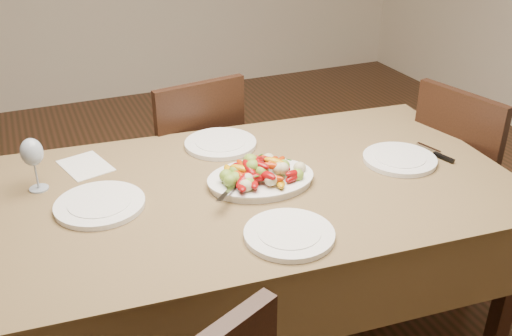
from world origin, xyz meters
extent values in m
plane|color=#361F10|center=(0.00, 0.00, 0.00)|extent=(6.00, 6.00, 0.00)
cube|color=brown|center=(-0.21, -0.16, 0.38)|extent=(1.92, 1.20, 0.76)
ellipsoid|color=white|center=(-0.20, -0.17, 0.77)|extent=(0.39, 0.31, 0.02)
cylinder|color=white|center=(-0.75, -0.11, 0.77)|extent=(0.30, 0.30, 0.02)
cylinder|color=white|center=(0.36, -0.22, 0.77)|extent=(0.28, 0.28, 0.02)
cylinder|color=white|center=(-0.22, 0.18, 0.77)|extent=(0.29, 0.29, 0.02)
cylinder|color=white|center=(-0.25, -0.51, 0.77)|extent=(0.28, 0.28, 0.02)
cube|color=silver|center=(-0.75, 0.22, 0.76)|extent=(0.20, 0.24, 0.00)
camera|label=1|loc=(-0.91, -1.79, 1.74)|focal=40.00mm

